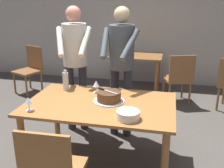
# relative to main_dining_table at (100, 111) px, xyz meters

# --- Properties ---
(ground_plane) EXTENTS (14.00, 14.00, 0.00)m
(ground_plane) POSITION_rel_main_dining_table_xyz_m (0.00, 0.00, -0.65)
(ground_plane) COLOR #4C4742
(back_wall) EXTENTS (10.00, 0.12, 2.70)m
(back_wall) POSITION_rel_main_dining_table_xyz_m (0.00, 3.21, 0.70)
(back_wall) COLOR #BCB7AD
(back_wall) RESTS_ON ground_plane
(main_dining_table) EXTENTS (1.58, 0.98, 0.75)m
(main_dining_table) POSITION_rel_main_dining_table_xyz_m (0.00, 0.00, 0.00)
(main_dining_table) COLOR #9E6633
(main_dining_table) RESTS_ON ground_plane
(cake_on_platter) EXTENTS (0.34, 0.34, 0.11)m
(cake_on_platter) POSITION_rel_main_dining_table_xyz_m (0.08, 0.06, 0.15)
(cake_on_platter) COLOR silver
(cake_on_platter) RESTS_ON main_dining_table
(cake_knife) EXTENTS (0.24, 0.16, 0.02)m
(cake_knife) POSITION_rel_main_dining_table_xyz_m (0.02, 0.09, 0.22)
(cake_knife) COLOR silver
(cake_knife) RESTS_ON cake_on_platter
(plate_stack) EXTENTS (0.22, 0.22, 0.08)m
(plate_stack) POSITION_rel_main_dining_table_xyz_m (0.35, -0.32, 0.14)
(plate_stack) COLOR white
(plate_stack) RESTS_ON main_dining_table
(wine_glass_near) EXTENTS (0.08, 0.08, 0.14)m
(wine_glass_near) POSITION_rel_main_dining_table_xyz_m (-0.13, 0.30, 0.21)
(wine_glass_near) COLOR silver
(wine_glass_near) RESTS_ON main_dining_table
(wine_glass_far) EXTENTS (0.08, 0.08, 0.14)m
(wine_glass_far) POSITION_rel_main_dining_table_xyz_m (-0.64, -0.35, 0.21)
(wine_glass_far) COLOR silver
(wine_glass_far) RESTS_ON main_dining_table
(water_bottle) EXTENTS (0.07, 0.07, 0.25)m
(water_bottle) POSITION_rel_main_dining_table_xyz_m (-0.51, 0.30, 0.22)
(water_bottle) COLOR silver
(water_bottle) RESTS_ON main_dining_table
(person_cutting_cake) EXTENTS (0.46, 0.57, 1.72)m
(person_cutting_cake) POSITION_rel_main_dining_table_xyz_m (0.09, 0.70, 0.43)
(person_cutting_cake) COLOR #2D2D38
(person_cutting_cake) RESTS_ON ground_plane
(person_standing_beside) EXTENTS (0.46, 0.58, 1.72)m
(person_standing_beside) POSITION_rel_main_dining_table_xyz_m (-0.54, 0.73, 0.43)
(person_standing_beside) COLOR #2D2D38
(person_standing_beside) RESTS_ON ground_plane
(background_table) EXTENTS (1.00, 0.70, 0.74)m
(background_table) POSITION_rel_main_dining_table_xyz_m (0.05, 2.51, -0.07)
(background_table) COLOR brown
(background_table) RESTS_ON ground_plane
(background_chair_0) EXTENTS (0.56, 0.56, 0.90)m
(background_chair_0) POSITION_rel_main_dining_table_xyz_m (0.87, 2.01, -0.16)
(background_chair_0) COLOR brown
(background_chair_0) RESTS_ON ground_plane
(background_chair_2) EXTENTS (0.58, 0.58, 0.90)m
(background_chair_2) POSITION_rel_main_dining_table_xyz_m (-1.97, 2.02, -0.16)
(background_chair_2) COLOR brown
(background_chair_2) RESTS_ON ground_plane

